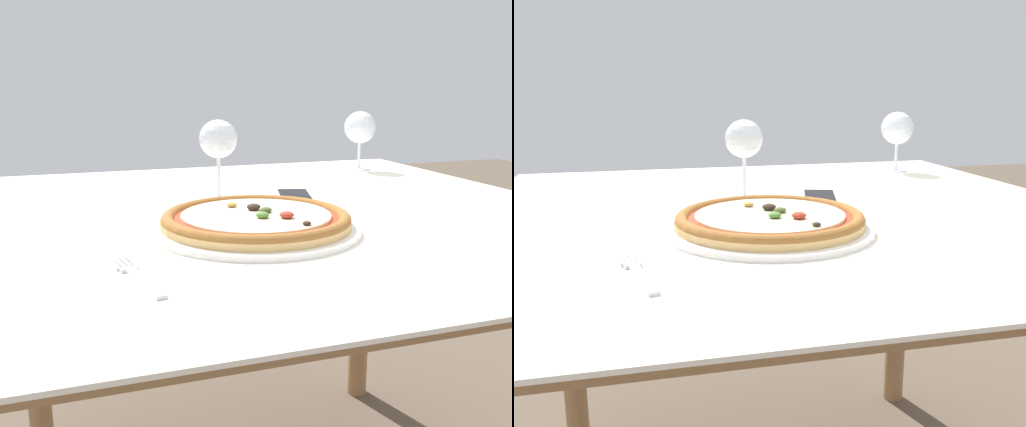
% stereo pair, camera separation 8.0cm
% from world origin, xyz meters
% --- Properties ---
extents(dining_table, '(1.18, 1.15, 0.74)m').
position_xyz_m(dining_table, '(0.00, 0.00, 0.66)').
color(dining_table, '#997047').
rests_on(dining_table, ground_plane).
extents(pizza_plate, '(0.34, 0.34, 0.04)m').
position_xyz_m(pizza_plate, '(-0.08, -0.16, 0.76)').
color(pizza_plate, white).
rests_on(pizza_plate, dining_table).
extents(fork, '(0.06, 0.17, 0.00)m').
position_xyz_m(fork, '(-0.29, -0.32, 0.75)').
color(fork, silver).
rests_on(fork, dining_table).
extents(wine_glass_far_left, '(0.08, 0.08, 0.17)m').
position_xyz_m(wine_glass_far_left, '(-0.06, 0.12, 0.86)').
color(wine_glass_far_left, silver).
rests_on(wine_glass_far_left, dining_table).
extents(wine_glass_far_right, '(0.09, 0.09, 0.16)m').
position_xyz_m(wine_glass_far_right, '(0.41, 0.39, 0.86)').
color(wine_glass_far_right, silver).
rests_on(wine_glass_far_right, dining_table).
extents(cell_phone, '(0.11, 0.16, 0.01)m').
position_xyz_m(cell_phone, '(0.08, 0.06, 0.75)').
color(cell_phone, white).
rests_on(cell_phone, dining_table).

